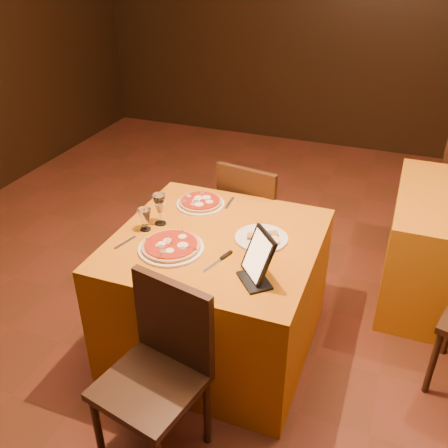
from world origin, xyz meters
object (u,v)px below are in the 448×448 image
(chair_main_near, at_px, (150,385))
(pizza_far, at_px, (200,203))
(chair_main_far, at_px, (258,219))
(main_table, at_px, (217,292))
(pizza_near, at_px, (171,247))
(water_glass, at_px, (145,219))
(tablet, at_px, (258,255))
(wine_glass, at_px, (160,209))

(chair_main_near, relative_size, pizza_far, 3.09)
(chair_main_near, bearing_deg, chair_main_far, 102.31)
(pizza_far, bearing_deg, main_table, -53.74)
(chair_main_near, distance_m, chair_main_far, 1.60)
(chair_main_far, xyz_separation_m, pizza_near, (-0.18, -0.97, 0.31))
(water_glass, bearing_deg, main_table, 8.23)
(chair_main_near, xyz_separation_m, tablet, (0.31, 0.57, 0.41))
(chair_main_far, bearing_deg, pizza_near, 89.00)
(pizza_near, xyz_separation_m, tablet, (0.50, -0.06, 0.10))
(main_table, bearing_deg, chair_main_near, -90.00)
(wine_glass, bearing_deg, main_table, -4.61)
(chair_main_near, distance_m, tablet, 0.77)
(main_table, bearing_deg, pizza_far, 126.26)
(pizza_far, bearing_deg, chair_main_near, -78.43)
(chair_main_far, distance_m, wine_glass, 0.92)
(wine_glass, height_order, water_glass, wine_glass)
(pizza_far, height_order, water_glass, water_glass)
(main_table, xyz_separation_m, chair_main_far, (0.00, 0.78, 0.08))
(chair_main_far, bearing_deg, chair_main_near, 99.70)
(pizza_near, height_order, pizza_far, same)
(pizza_near, bearing_deg, tablet, -7.05)
(water_glass, bearing_deg, pizza_far, 65.07)
(pizza_near, distance_m, water_glass, 0.27)
(main_table, bearing_deg, tablet, -38.89)
(main_table, relative_size, tablet, 4.51)
(water_glass, bearing_deg, tablet, -15.05)
(chair_main_near, xyz_separation_m, chair_main_far, (0.00, 1.60, 0.00))
(main_table, height_order, chair_main_near, chair_main_near)
(pizza_far, bearing_deg, chair_main_far, 63.30)
(chair_main_far, bearing_deg, wine_glass, 74.25)
(main_table, distance_m, pizza_near, 0.47)
(chair_main_far, height_order, pizza_near, chair_main_far)
(chair_main_near, xyz_separation_m, wine_glass, (-0.36, 0.85, 0.39))
(chair_main_near, bearing_deg, pizza_far, 113.87)
(main_table, height_order, tablet, tablet)
(wine_glass, bearing_deg, tablet, -22.78)
(chair_main_far, bearing_deg, main_table, 99.70)
(pizza_near, relative_size, wine_glass, 1.83)
(wine_glass, xyz_separation_m, water_glass, (-0.05, -0.09, -0.03))
(chair_main_far, xyz_separation_m, tablet, (0.31, -1.03, 0.41))
(chair_main_far, height_order, wine_glass, wine_glass)
(wine_glass, bearing_deg, chair_main_near, -67.16)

